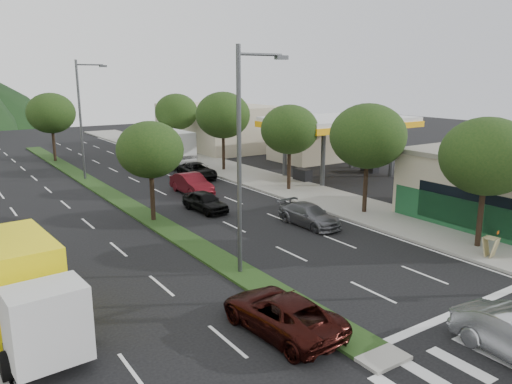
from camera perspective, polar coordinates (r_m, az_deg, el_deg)
ground at (r=17.33m, az=13.07°, el=-17.50°), size 160.00×160.00×0.00m
sidewalk_right at (r=43.09m, az=0.23°, el=1.58°), size 5.00×90.00×0.15m
median at (r=40.49m, az=-17.06°, el=0.22°), size 1.60×56.00×0.12m
crosswalk at (r=16.26m, az=18.53°, el=-20.08°), size 19.00×2.20×0.01m
storefront_right at (r=33.93m, az=26.87°, el=0.28°), size 9.00×10.00×4.00m
gas_canopy at (r=44.13m, az=9.53°, el=7.69°), size 12.20×8.20×5.25m
bldg_right_far at (r=62.36m, az=-4.28°, el=7.50°), size 10.00×16.00×5.20m
tree_r_a at (r=27.33m, az=24.86°, el=3.71°), size 4.60×4.60×6.63m
tree_r_b at (r=32.13m, az=12.67°, el=6.25°), size 4.80×4.80×6.94m
tree_r_c at (r=38.07m, az=3.86°, el=7.14°), size 4.40×4.40×6.48m
tree_r_d at (r=46.32m, az=-3.80°, el=8.75°), size 5.00×5.00×7.17m
tree_r_e at (r=55.19m, az=-9.09°, el=9.03°), size 4.60×4.60×6.71m
tree_med_near at (r=30.40m, az=-12.00°, el=4.74°), size 4.00×4.00×6.02m
tree_med_far at (r=55.21m, az=-22.38°, el=8.33°), size 4.80×4.80×6.94m
streetlight_near at (r=21.48m, az=-1.48°, el=4.72°), size 2.60×0.25×10.00m
streetlight_mid at (r=44.53m, az=-19.21°, el=8.40°), size 2.60×0.25×10.00m
suv_maroon at (r=17.86m, az=2.93°, el=-13.66°), size 2.63×5.09×1.37m
car_queue_a at (r=32.95m, az=-5.84°, el=-1.09°), size 1.87×3.98×1.32m
car_queue_b at (r=29.88m, az=6.10°, el=-2.63°), size 1.98×4.46×1.27m
car_queue_c at (r=37.94m, az=-7.37°, el=0.93°), size 1.63×4.63×1.52m
car_queue_d at (r=43.68m, az=-6.74°, el=2.44°), size 2.53×4.92×1.33m
car_queue_e at (r=47.07m, az=-12.54°, el=3.00°), size 1.60×3.93×1.34m
box_truck at (r=19.02m, az=-25.09°, el=-10.35°), size 2.94×6.80×3.28m
motorhome at (r=51.19m, az=-10.40°, el=5.25°), size 2.89×9.10×3.49m
a_frame_sign at (r=26.79m, az=25.24°, el=-5.51°), size 0.69×0.76×1.32m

